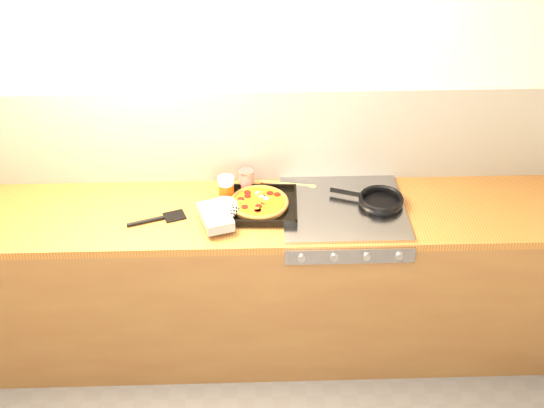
{
  "coord_description": "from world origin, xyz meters",
  "views": [
    {
      "loc": [
        0.01,
        -1.63,
        2.81
      ],
      "look_at": [
        0.1,
        1.08,
        0.95
      ],
      "focal_mm": 45.0,
      "sensor_mm": 36.0,
      "label": 1
    }
  ],
  "objects_px": {
    "pizza_on_tray": "(247,206)",
    "juice_glass": "(226,189)",
    "frying_pan": "(380,200)",
    "tomato_can": "(246,180)"
  },
  "relations": [
    {
      "from": "tomato_can",
      "to": "juice_glass",
      "type": "height_order",
      "value": "juice_glass"
    },
    {
      "from": "pizza_on_tray",
      "to": "juice_glass",
      "type": "height_order",
      "value": "juice_glass"
    },
    {
      "from": "pizza_on_tray",
      "to": "juice_glass",
      "type": "xyz_separation_m",
      "value": [
        -0.1,
        0.11,
        0.03
      ]
    },
    {
      "from": "pizza_on_tray",
      "to": "tomato_can",
      "type": "distance_m",
      "value": 0.21
    },
    {
      "from": "frying_pan",
      "to": "tomato_can",
      "type": "height_order",
      "value": "tomato_can"
    },
    {
      "from": "pizza_on_tray",
      "to": "frying_pan",
      "type": "relative_size",
      "value": 1.27
    },
    {
      "from": "juice_glass",
      "to": "pizza_on_tray",
      "type": "bearing_deg",
      "value": -47.84
    },
    {
      "from": "tomato_can",
      "to": "juice_glass",
      "type": "xyz_separation_m",
      "value": [
        -0.1,
        -0.1,
        0.01
      ]
    },
    {
      "from": "frying_pan",
      "to": "juice_glass",
      "type": "relative_size",
      "value": 2.89
    },
    {
      "from": "pizza_on_tray",
      "to": "tomato_can",
      "type": "relative_size",
      "value": 4.39
    }
  ]
}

